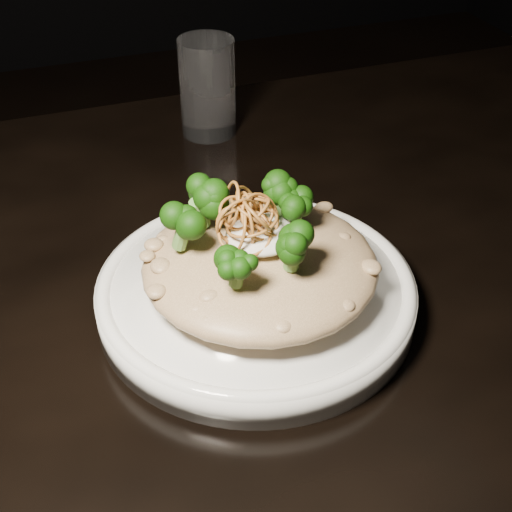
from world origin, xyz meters
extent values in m
cube|color=black|center=(0.00, 0.00, 0.73)|extent=(1.10, 0.80, 0.04)
cylinder|color=black|center=(0.48, 0.33, 0.35)|extent=(0.05, 0.05, 0.71)
cylinder|color=white|center=(-0.05, -0.05, 0.76)|extent=(0.27, 0.27, 0.03)
ellipsoid|color=brown|center=(-0.04, -0.05, 0.80)|extent=(0.19, 0.19, 0.04)
ellipsoid|color=white|center=(-0.04, -0.05, 0.83)|extent=(0.06, 0.06, 0.02)
cylinder|color=white|center=(0.01, 0.28, 0.81)|extent=(0.08, 0.08, 0.12)
camera|label=1|loc=(-0.21, -0.48, 1.15)|focal=50.00mm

